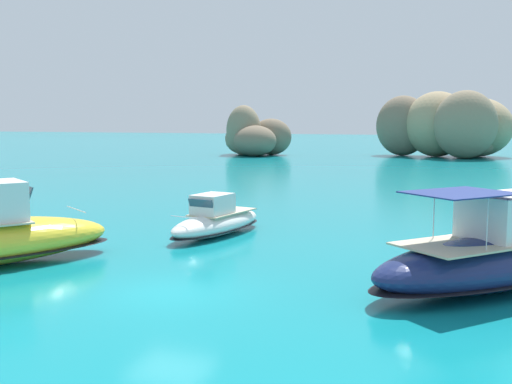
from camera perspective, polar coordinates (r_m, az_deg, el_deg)
name	(u,v)px	position (r m, az deg, el deg)	size (l,w,h in m)	color
ground_plane	(170,293)	(19.51, -7.94, -9.20)	(400.00, 400.00, 0.00)	#0F7F89
islet_large	(450,126)	(92.52, 17.43, 5.79)	(22.11, 17.62, 9.30)	#9E8966
islet_small	(253,138)	(92.69, -0.24, 4.99)	(11.19, 12.12, 7.41)	#84755B
motorboat_white	(216,221)	(28.58, -3.68, -2.71)	(3.05, 6.82, 1.95)	white
motorboat_navy	(498,257)	(21.13, 21.39, -5.57)	(8.85, 9.65, 3.16)	navy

